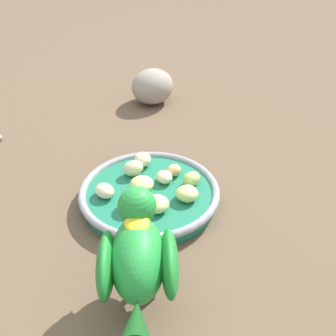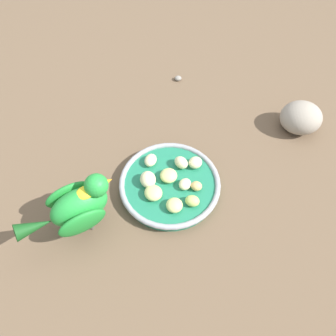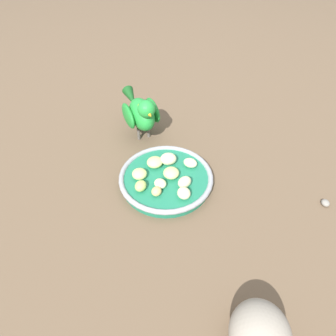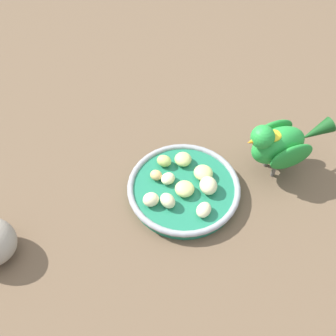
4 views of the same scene
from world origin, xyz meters
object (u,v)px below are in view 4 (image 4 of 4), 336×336
object	(u,v)px
apple_piece_4	(183,159)
apple_piece_5	(203,173)
apple_piece_2	(168,179)
parrot	(280,143)
feeding_bowl	(184,189)
apple_piece_3	(151,198)
apple_piece_7	(168,201)
apple_piece_0	(185,189)
apple_piece_6	(156,175)
apple_piece_8	(205,210)
apple_piece_1	(208,185)
apple_piece_9	(164,161)

from	to	relation	value
apple_piece_4	apple_piece_5	xyz separation A→B (m)	(-0.03, 0.04, 0.00)
apple_piece_2	parrot	bearing A→B (deg)	-176.92
feeding_bowl	parrot	world-z (taller)	parrot
apple_piece_3	apple_piece_5	xyz separation A→B (m)	(-0.11, -0.04, -0.00)
apple_piece_5	apple_piece_7	bearing A→B (deg)	34.17
feeding_bowl	apple_piece_7	xyz separation A→B (m)	(0.04, 0.04, 0.02)
apple_piece_5	apple_piece_7	size ratio (longest dim) A/B	1.18
apple_piece_0	apple_piece_2	xyz separation A→B (m)	(0.03, -0.03, -0.00)
apple_piece_3	apple_piece_4	xyz separation A→B (m)	(-0.08, -0.08, -0.00)
apple_piece_6	parrot	world-z (taller)	parrot
apple_piece_4	apple_piece_8	xyz separation A→B (m)	(-0.02, 0.13, -0.00)
apple_piece_2	apple_piece_6	distance (m)	0.02
apple_piece_3	apple_piece_5	world-z (taller)	apple_piece_3
apple_piece_0	apple_piece_7	distance (m)	0.04
apple_piece_2	parrot	world-z (taller)	parrot
apple_piece_3	apple_piece_1	bearing A→B (deg)	-175.82
feeding_bowl	apple_piece_6	world-z (taller)	apple_piece_6
apple_piece_2	apple_piece_3	xyz separation A→B (m)	(0.04, 0.04, 0.00)
apple_piece_9	feeding_bowl	bearing A→B (deg)	114.57
apple_piece_0	parrot	world-z (taller)	parrot
feeding_bowl	parrot	size ratio (longest dim) A/B	1.12
apple_piece_2	apple_piece_9	xyz separation A→B (m)	(0.00, -0.04, 0.00)
feeding_bowl	apple_piece_1	world-z (taller)	apple_piece_1
apple_piece_5	apple_piece_6	world-z (taller)	apple_piece_5
apple_piece_6	apple_piece_1	bearing A→B (deg)	154.50
apple_piece_2	apple_piece_6	bearing A→B (deg)	-29.29
apple_piece_4	apple_piece_6	size ratio (longest dim) A/B	1.43
apple_piece_4	apple_piece_8	distance (m)	0.13
apple_piece_8	parrot	world-z (taller)	parrot
apple_piece_0	apple_piece_3	bearing A→B (deg)	8.90
apple_piece_1	apple_piece_7	bearing A→B (deg)	14.15
apple_piece_1	apple_piece_3	size ratio (longest dim) A/B	1.28
apple_piece_3	apple_piece_4	world-z (taller)	apple_piece_3
apple_piece_0	apple_piece_1	distance (m)	0.05
apple_piece_7	parrot	world-z (taller)	parrot
apple_piece_6	apple_piece_7	distance (m)	0.07
apple_piece_1	apple_piece_2	size ratio (longest dim) A/B	1.36
apple_piece_3	apple_piece_5	bearing A→B (deg)	-159.22
apple_piece_7	apple_piece_9	xyz separation A→B (m)	(-0.01, -0.10, -0.00)
apple_piece_0	apple_piece_6	size ratio (longest dim) A/B	1.55
apple_piece_5	apple_piece_6	bearing A→B (deg)	-6.89
feeding_bowl	apple_piece_7	distance (m)	0.06
apple_piece_2	apple_piece_0	bearing A→B (deg)	131.25
apple_piece_5	apple_piece_9	xyz separation A→B (m)	(0.07, -0.04, 0.00)
apple_piece_0	apple_piece_8	xyz separation A→B (m)	(-0.03, 0.05, -0.00)
apple_piece_2	apple_piece_1	bearing A→B (deg)	155.66
apple_piece_0	parrot	bearing A→B (deg)	-167.69
feeding_bowl	apple_piece_0	xyz separation A→B (m)	(0.00, 0.01, 0.02)
apple_piece_2	apple_piece_8	world-z (taller)	apple_piece_8
apple_piece_8	apple_piece_1	bearing A→B (deg)	-108.73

